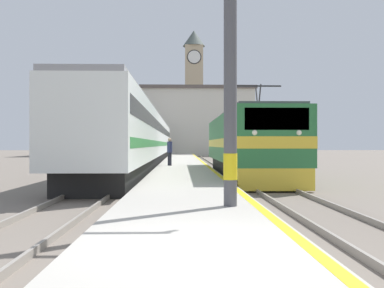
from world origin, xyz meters
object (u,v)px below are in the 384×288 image
object	(u,v)px
passenger_train	(145,139)
clock_tower	(194,89)
catenary_mast	(233,40)
person_on_platform	(170,151)
locomotive_train	(246,145)

from	to	relation	value
passenger_train	clock_tower	bearing A→B (deg)	82.55
catenary_mast	person_on_platform	xyz separation A→B (m)	(-1.93, 19.60, -2.81)
passenger_train	clock_tower	size ratio (longest dim) A/B	2.28
locomotive_train	passenger_train	size ratio (longest dim) A/B	0.31
catenary_mast	clock_tower	distance (m)	69.48
catenary_mast	locomotive_train	bearing A→B (deg)	80.52
passenger_train	person_on_platform	size ratio (longest dim) A/B	27.37
catenary_mast	passenger_train	bearing A→B (deg)	98.50
locomotive_train	catenary_mast	distance (m)	13.77
passenger_train	person_on_platform	xyz separation A→B (m)	(2.28, -8.57, -0.90)
person_on_platform	clock_tower	distance (m)	50.62
locomotive_train	catenary_mast	xyz separation A→B (m)	(-2.23, -13.38, 2.39)
locomotive_train	clock_tower	xyz separation A→B (m)	(-1.09, 55.69, 9.88)
locomotive_train	person_on_platform	size ratio (longest dim) A/B	8.47
catenary_mast	clock_tower	world-z (taller)	clock_tower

